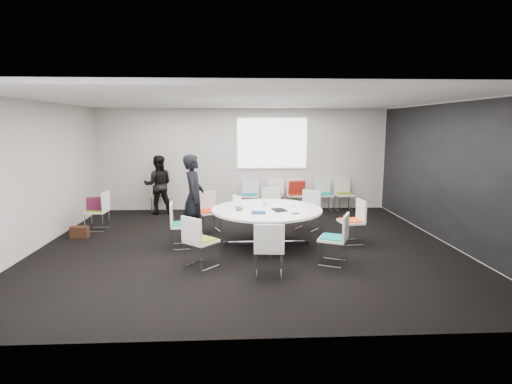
{
  "coord_description": "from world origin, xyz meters",
  "views": [
    {
      "loc": [
        -0.2,
        -7.59,
        2.34
      ],
      "look_at": [
        0.2,
        0.4,
        1.0
      ],
      "focal_mm": 28.0,
      "sensor_mm": 36.0,
      "label": 1
    }
  ],
  "objects_px": {
    "conference_table": "(267,219)",
    "maroon_bag": "(96,203)",
    "person_main": "(194,196)",
    "chair_ring_f": "(201,251)",
    "chair_back_c": "(295,201)",
    "chair_back_a": "(250,202)",
    "chair_spare_left": "(98,218)",
    "cup": "(264,203)",
    "chair_ring_d": "(209,219)",
    "chair_ring_h": "(333,248)",
    "chair_back_e": "(344,201)",
    "chair_ring_e": "(182,234)",
    "brown_bag": "(80,232)",
    "chair_ring_a": "(351,230)",
    "chair_ring_b": "(307,218)",
    "chair_ring_c": "(268,215)",
    "chair_back_b": "(274,201)",
    "chair_back_d": "(324,201)",
    "chair_person_back": "(160,202)",
    "laptop": "(241,209)",
    "person_back": "(158,185)",
    "chair_ring_g": "(269,259)"
  },
  "relations": [
    {
      "from": "conference_table",
      "to": "maroon_bag",
      "type": "xyz_separation_m",
      "value": [
        -3.72,
        1.28,
        0.09
      ]
    },
    {
      "from": "person_main",
      "to": "maroon_bag",
      "type": "bearing_deg",
      "value": 74.96
    },
    {
      "from": "chair_ring_f",
      "to": "chair_back_c",
      "type": "bearing_deg",
      "value": 104.97
    },
    {
      "from": "chair_back_a",
      "to": "chair_spare_left",
      "type": "bearing_deg",
      "value": 32.73
    },
    {
      "from": "chair_back_c",
      "to": "cup",
      "type": "bearing_deg",
      "value": 72.25
    },
    {
      "from": "chair_ring_d",
      "to": "cup",
      "type": "relative_size",
      "value": 9.78
    },
    {
      "from": "chair_ring_h",
      "to": "chair_back_e",
      "type": "bearing_deg",
      "value": 7.65
    },
    {
      "from": "chair_ring_h",
      "to": "cup",
      "type": "height_order",
      "value": "chair_ring_h"
    },
    {
      "from": "conference_table",
      "to": "chair_spare_left",
      "type": "xyz_separation_m",
      "value": [
        -3.7,
        1.28,
        -0.26
      ]
    },
    {
      "from": "chair_ring_e",
      "to": "brown_bag",
      "type": "distance_m",
      "value": 2.4
    },
    {
      "from": "chair_ring_a",
      "to": "conference_table",
      "type": "bearing_deg",
      "value": 85.41
    },
    {
      "from": "chair_ring_b",
      "to": "chair_ring_c",
      "type": "xyz_separation_m",
      "value": [
        -0.85,
        0.36,
        0.0
      ]
    },
    {
      "from": "chair_ring_c",
      "to": "chair_back_b",
      "type": "distance_m",
      "value": 1.64
    },
    {
      "from": "chair_ring_h",
      "to": "chair_back_a",
      "type": "relative_size",
      "value": 1.0
    },
    {
      "from": "chair_ring_c",
      "to": "chair_ring_h",
      "type": "distance_m",
      "value": 2.8
    },
    {
      "from": "cup",
      "to": "chair_back_e",
      "type": "bearing_deg",
      "value": 49.44
    },
    {
      "from": "chair_back_b",
      "to": "cup",
      "type": "xyz_separation_m",
      "value": [
        -0.46,
        -2.79,
        0.5
      ]
    },
    {
      "from": "chair_ring_c",
      "to": "chair_ring_e",
      "type": "bearing_deg",
      "value": 63.04
    },
    {
      "from": "chair_ring_e",
      "to": "chair_back_c",
      "type": "height_order",
      "value": "same"
    },
    {
      "from": "chair_spare_left",
      "to": "chair_ring_c",
      "type": "bearing_deg",
      "value": -84.97
    },
    {
      "from": "chair_ring_e",
      "to": "chair_back_d",
      "type": "bearing_deg",
      "value": 126.44
    },
    {
      "from": "chair_spare_left",
      "to": "brown_bag",
      "type": "distance_m",
      "value": 0.63
    },
    {
      "from": "chair_ring_b",
      "to": "chair_person_back",
      "type": "relative_size",
      "value": 1.0
    },
    {
      "from": "chair_back_a",
      "to": "laptop",
      "type": "height_order",
      "value": "chair_back_a"
    },
    {
      "from": "chair_back_b",
      "to": "person_back",
      "type": "bearing_deg",
      "value": 20.64
    },
    {
      "from": "chair_person_back",
      "to": "maroon_bag",
      "type": "xyz_separation_m",
      "value": [
        -1.05,
        -1.86,
        0.34
      ]
    },
    {
      "from": "chair_ring_h",
      "to": "person_back",
      "type": "height_order",
      "value": "person_back"
    },
    {
      "from": "cup",
      "to": "maroon_bag",
      "type": "relative_size",
      "value": 0.22
    },
    {
      "from": "chair_ring_f",
      "to": "brown_bag",
      "type": "distance_m",
      "value": 3.31
    },
    {
      "from": "chair_ring_b",
      "to": "maroon_bag",
      "type": "relative_size",
      "value": 2.2
    },
    {
      "from": "chair_ring_a",
      "to": "chair_person_back",
      "type": "height_order",
      "value": "same"
    },
    {
      "from": "chair_ring_a",
      "to": "chair_back_b",
      "type": "xyz_separation_m",
      "value": [
        -1.26,
        3.08,
        0.0
      ]
    },
    {
      "from": "chair_ring_e",
      "to": "laptop",
      "type": "xyz_separation_m",
      "value": [
        1.14,
        0.07,
        0.47
      ]
    },
    {
      "from": "chair_back_d",
      "to": "chair_spare_left",
      "type": "height_order",
      "value": "same"
    },
    {
      "from": "person_back",
      "to": "chair_ring_e",
      "type": "bearing_deg",
      "value": 100.14
    },
    {
      "from": "chair_spare_left",
      "to": "chair_person_back",
      "type": "distance_m",
      "value": 2.13
    },
    {
      "from": "chair_ring_a",
      "to": "chair_ring_e",
      "type": "distance_m",
      "value": 3.34
    },
    {
      "from": "cup",
      "to": "maroon_bag",
      "type": "distance_m",
      "value": 3.82
    },
    {
      "from": "chair_ring_b",
      "to": "chair_back_d",
      "type": "xyz_separation_m",
      "value": [
        0.82,
        1.99,
        0.0
      ]
    },
    {
      "from": "chair_ring_g",
      "to": "chair_ring_h",
      "type": "bearing_deg",
      "value": 28.06
    },
    {
      "from": "person_main",
      "to": "person_back",
      "type": "relative_size",
      "value": 1.12
    },
    {
      "from": "chair_back_c",
      "to": "cup",
      "type": "distance_m",
      "value": 3.06
    },
    {
      "from": "chair_spare_left",
      "to": "person_back",
      "type": "bearing_deg",
      "value": -29.53
    },
    {
      "from": "chair_ring_a",
      "to": "person_back",
      "type": "height_order",
      "value": "person_back"
    },
    {
      "from": "chair_back_e",
      "to": "person_back",
      "type": "bearing_deg",
      "value": -2.34
    },
    {
      "from": "chair_person_back",
      "to": "person_back",
      "type": "bearing_deg",
      "value": 70.5
    },
    {
      "from": "cup",
      "to": "maroon_bag",
      "type": "bearing_deg",
      "value": 165.25
    },
    {
      "from": "chair_ring_g",
      "to": "cup",
      "type": "xyz_separation_m",
      "value": [
        0.07,
        1.98,
        0.5
      ]
    },
    {
      "from": "chair_ring_e",
      "to": "brown_bag",
      "type": "bearing_deg",
      "value": -115.62
    },
    {
      "from": "chair_ring_d",
      "to": "person_back",
      "type": "height_order",
      "value": "person_back"
    }
  ]
}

